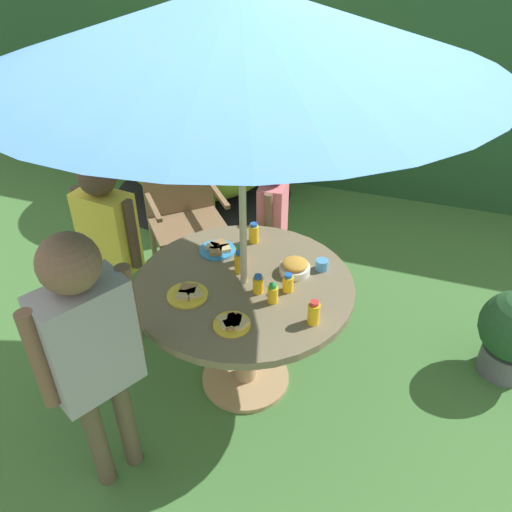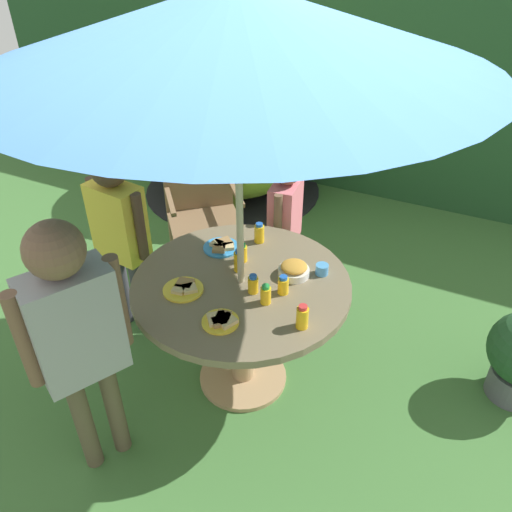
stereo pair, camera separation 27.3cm
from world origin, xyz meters
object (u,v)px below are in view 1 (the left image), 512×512
(child_in_pink_shirt, at_px, (273,212))
(plate_mid_right, at_px, (218,249))
(snack_bowl, at_px, (295,267))
(juice_bottle_front_edge, at_px, (288,283))
(child_in_grey_shirt, at_px, (89,340))
(juice_bottle_mid_left, at_px, (254,233))
(plate_center_back, at_px, (233,323))
(juice_bottle_far_right, at_px, (273,294))
(child_in_yellow_shirt, at_px, (108,231))
(juice_bottle_back_edge, at_px, (239,262))
(wooden_chair, at_px, (183,204))
(juice_bottle_far_left, at_px, (314,313))
(cup_near, at_px, (322,265))
(plate_center_front, at_px, (188,294))
(juice_bottle_near_left, at_px, (258,284))
(patio_umbrella, at_px, (240,25))
(juice_bottle_near_right, at_px, (241,254))
(dome_tent, at_px, (200,126))
(garden_table, at_px, (244,304))

(child_in_pink_shirt, xyz_separation_m, plate_mid_right, (-0.15, -0.59, 0.04))
(snack_bowl, xyz_separation_m, juice_bottle_front_edge, (0.01, -0.16, 0.01))
(child_in_grey_shirt, xyz_separation_m, juice_bottle_mid_left, (0.31, 1.17, -0.10))
(plate_center_back, distance_m, juice_bottle_far_right, 0.27)
(plate_mid_right, xyz_separation_m, plate_center_back, (0.31, -0.56, 0.00))
(child_in_yellow_shirt, relative_size, juice_bottle_front_edge, 12.20)
(juice_bottle_mid_left, bearing_deg, juice_bottle_back_edge, -85.12)
(wooden_chair, height_order, juice_bottle_far_left, wooden_chair)
(cup_near, bearing_deg, juice_bottle_front_edge, -116.85)
(juice_bottle_far_right, bearing_deg, plate_center_back, -118.80)
(juice_bottle_far_right, bearing_deg, plate_center_front, -166.85)
(juice_bottle_mid_left, height_order, juice_bottle_back_edge, juice_bottle_back_edge)
(wooden_chair, relative_size, juice_bottle_near_left, 9.82)
(patio_umbrella, relative_size, wooden_chair, 2.07)
(juice_bottle_near_right, relative_size, juice_bottle_mid_left, 0.90)
(juice_bottle_mid_left, relative_size, cup_near, 1.78)
(patio_umbrella, xyz_separation_m, plate_center_back, (0.07, -0.33, -1.24))
(juice_bottle_near_right, distance_m, cup_near, 0.45)
(child_in_yellow_shirt, bearing_deg, plate_center_back, -17.60)
(patio_umbrella, bearing_deg, juice_bottle_back_edge, 124.52)
(wooden_chair, relative_size, cup_near, 14.94)
(child_in_yellow_shirt, bearing_deg, juice_bottle_near_right, 11.20)
(child_in_pink_shirt, distance_m, juice_bottle_far_right, 0.97)
(plate_center_back, distance_m, juice_bottle_near_left, 0.28)
(dome_tent, xyz_separation_m, juice_bottle_mid_left, (1.18, -1.82, 0.12))
(juice_bottle_mid_left, bearing_deg, garden_table, -78.05)
(wooden_chair, bearing_deg, garden_table, -90.00)
(child_in_grey_shirt, bearing_deg, wooden_chair, 41.45)
(wooden_chair, xyz_separation_m, plate_mid_right, (0.59, -0.73, 0.19))
(cup_near, bearing_deg, juice_bottle_near_left, -130.88)
(juice_bottle_far_left, bearing_deg, juice_bottle_front_edge, 132.93)
(plate_center_back, distance_m, cup_near, 0.66)
(garden_table, relative_size, juice_bottle_mid_left, 9.39)
(patio_umbrella, height_order, child_in_yellow_shirt, patio_umbrella)
(child_in_pink_shirt, relative_size, juice_bottle_back_edge, 8.56)
(wooden_chair, relative_size, juice_bottle_front_edge, 9.97)
(child_in_pink_shirt, xyz_separation_m, juice_bottle_back_edge, (0.04, -0.74, 0.09))
(child_in_grey_shirt, bearing_deg, plate_mid_right, 18.64)
(snack_bowl, bearing_deg, juice_bottle_near_left, -120.52)
(juice_bottle_front_edge, height_order, cup_near, juice_bottle_front_edge)
(child_in_pink_shirt, height_order, juice_bottle_near_right, child_in_pink_shirt)
(child_in_yellow_shirt, height_order, juice_bottle_mid_left, child_in_yellow_shirt)
(child_in_yellow_shirt, distance_m, cup_near, 1.27)
(juice_bottle_far_right, bearing_deg, juice_bottle_near_left, 152.56)
(garden_table, xyz_separation_m, dome_tent, (-1.26, 2.21, 0.09))
(plate_mid_right, bearing_deg, dome_tent, 117.20)
(juice_bottle_near_right, distance_m, juice_bottle_mid_left, 0.22)
(snack_bowl, relative_size, juice_bottle_back_edge, 1.27)
(patio_umbrella, bearing_deg, juice_bottle_far_left, -24.04)
(wooden_chair, bearing_deg, juice_bottle_back_edge, -89.43)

